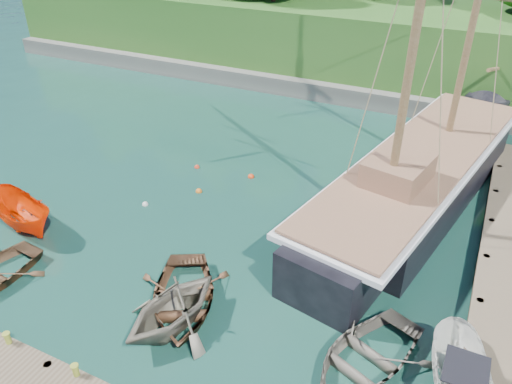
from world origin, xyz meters
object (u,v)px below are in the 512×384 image
at_px(schooner, 417,182).
at_px(motorboat_orange, 26,227).
at_px(rowboat_2, 183,305).
at_px(rowboat_3, 364,364).
at_px(rowboat_1, 174,326).

bearing_deg(schooner, motorboat_orange, -135.42).
distance_m(rowboat_2, rowboat_3, 7.04).
relative_size(rowboat_2, rowboat_3, 1.04).
height_order(rowboat_3, schooner, schooner).
distance_m(rowboat_1, schooner, 14.19).
relative_size(rowboat_3, motorboat_orange, 1.05).
height_order(rowboat_3, motorboat_orange, motorboat_orange).
xyz_separation_m(rowboat_3, motorboat_orange, (-16.60, 0.78, 0.00)).
bearing_deg(motorboat_orange, schooner, -40.27).
relative_size(rowboat_2, motorboat_orange, 1.09).
height_order(rowboat_1, rowboat_3, rowboat_1).
bearing_deg(rowboat_2, motorboat_orange, 144.64).
distance_m(rowboat_3, motorboat_orange, 16.62).
distance_m(rowboat_2, motorboat_orange, 9.63).
xyz_separation_m(rowboat_1, schooner, (6.27, 12.69, 1.08)).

